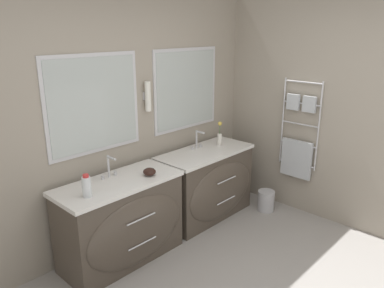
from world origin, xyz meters
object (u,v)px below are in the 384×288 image
(vanity_left, at_px, (123,221))
(vanity_right, at_px, (207,184))
(toiletry_bottle, at_px, (87,186))
(amenity_bowl, at_px, (149,172))
(flower_vase, at_px, (220,136))
(waste_bin, at_px, (266,200))

(vanity_left, bearing_deg, vanity_right, 0.00)
(toiletry_bottle, bearing_deg, vanity_left, 8.17)
(toiletry_bottle, xyz_separation_m, amenity_bowl, (0.65, -0.02, -0.06))
(amenity_bowl, distance_m, flower_vase, 1.20)
(vanity_right, xyz_separation_m, flower_vase, (0.27, 0.05, 0.51))
(vanity_left, relative_size, vanity_right, 1.00)
(toiletry_bottle, distance_m, flower_vase, 1.84)
(flower_vase, distance_m, waste_bin, 0.98)
(vanity_right, distance_m, waste_bin, 0.79)
(toiletry_bottle, height_order, waste_bin, toiletry_bottle)
(flower_vase, relative_size, waste_bin, 1.16)
(vanity_left, bearing_deg, flower_vase, 1.95)
(vanity_left, distance_m, waste_bin, 1.87)
(vanity_left, xyz_separation_m, waste_bin, (1.80, -0.43, -0.28))
(vanity_right, relative_size, flower_vase, 4.05)
(vanity_right, xyz_separation_m, waste_bin, (0.60, -0.43, -0.28))
(vanity_left, xyz_separation_m, amenity_bowl, (0.28, -0.07, 0.43))
(vanity_right, distance_m, toiletry_bottle, 1.65)
(toiletry_bottle, bearing_deg, flower_vase, 3.20)
(waste_bin, bearing_deg, toiletry_bottle, 170.19)
(toiletry_bottle, xyz_separation_m, flower_vase, (1.84, 0.10, 0.02))
(amenity_bowl, bearing_deg, waste_bin, -13.26)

